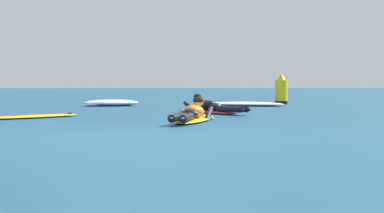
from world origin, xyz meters
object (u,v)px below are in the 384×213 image
object	(u,v)px
drifting_surfboard	(32,116)
surfer_near	(193,115)
surfer_far	(210,108)
channel_marker_buoy	(281,92)

from	to	relation	value
drifting_surfboard	surfer_near	bearing A→B (deg)	-23.91
surfer_far	drifting_surfboard	xyz separation A→B (m)	(-4.15, -1.53, -0.10)
surfer_far	drifting_surfboard	bearing A→B (deg)	-159.78
surfer_near	channel_marker_buoy	distance (m)	9.57
surfer_far	channel_marker_buoy	xyz separation A→B (m)	(3.28, 5.65, 0.31)
surfer_near	surfer_far	distance (m)	3.13
drifting_surfboard	surfer_far	bearing A→B (deg)	20.22
surfer_near	channel_marker_buoy	world-z (taller)	channel_marker_buoy
surfer_far	channel_marker_buoy	distance (m)	6.54
surfer_near	drifting_surfboard	world-z (taller)	surfer_near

